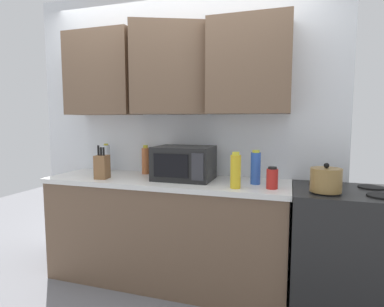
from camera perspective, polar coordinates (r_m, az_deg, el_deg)
wall_back_with_cabinets at (r=2.83m, az=-3.24°, el=9.58°), size 2.93×0.55×2.60m
counter_run at (r=2.78m, az=-4.82°, el=-13.80°), size 2.06×0.63×0.90m
stove_range at (r=2.61m, az=26.41°, el=-15.78°), size 0.76×0.64×0.91m
kettle at (r=2.30m, az=23.38°, el=-4.46°), size 0.21×0.21×0.20m
microwave at (r=2.61m, az=-1.48°, el=-1.76°), size 0.48×0.37×0.28m
knife_block at (r=2.76m, az=-16.19°, el=-2.31°), size 0.12×0.13×0.29m
bottle_clear_tall at (r=3.14m, az=-15.45°, el=-0.82°), size 0.07×0.07×0.27m
bottle_yellow_mustard at (r=2.29m, az=8.00°, el=-3.19°), size 0.08×0.08×0.27m
bottle_red_sauce at (r=2.34m, az=14.50°, el=-4.42°), size 0.08×0.08×0.16m
bottle_spice_jar at (r=2.92m, az=-8.50°, el=-1.27°), size 0.07×0.07×0.27m
bottle_blue_cleaner at (r=2.47m, az=11.60°, el=-2.58°), size 0.08×0.08×0.27m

